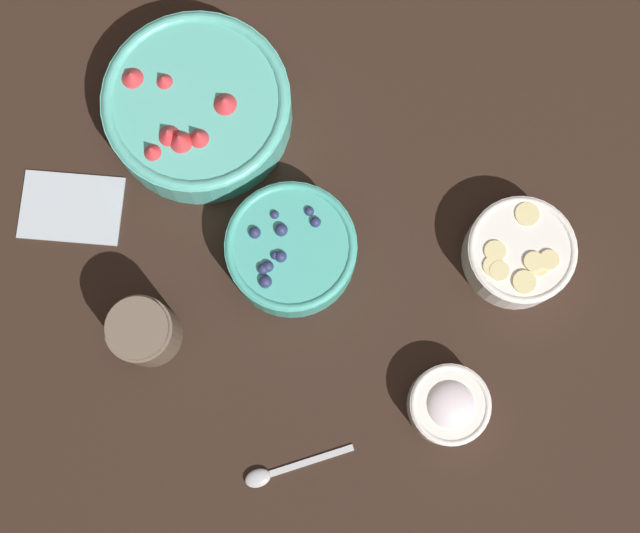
{
  "coord_description": "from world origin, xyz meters",
  "views": [
    {
      "loc": [
        -0.07,
        0.18,
        1.11
      ],
      "look_at": [
        -0.03,
        -0.0,
        0.04
      ],
      "focal_mm": 50.0,
      "sensor_mm": 36.0,
      "label": 1
    }
  ],
  "objects_px": {
    "bowl_strawberries": "(197,107)",
    "bowl_bananas": "(519,253)",
    "jar_chocolate": "(145,332)",
    "bowl_blueberries": "(291,250)",
    "bowl_cream": "(449,405)"
  },
  "relations": [
    {
      "from": "jar_chocolate",
      "to": "bowl_strawberries",
      "type": "bearing_deg",
      "value": -87.92
    },
    {
      "from": "bowl_cream",
      "to": "bowl_strawberries",
      "type": "bearing_deg",
      "value": -36.95
    },
    {
      "from": "bowl_blueberries",
      "to": "jar_chocolate",
      "type": "bearing_deg",
      "value": 43.36
    },
    {
      "from": "bowl_strawberries",
      "to": "bowl_cream",
      "type": "relative_size",
      "value": 2.43
    },
    {
      "from": "bowl_strawberries",
      "to": "jar_chocolate",
      "type": "bearing_deg",
      "value": 92.08
    },
    {
      "from": "bowl_strawberries",
      "to": "bowl_bananas",
      "type": "bearing_deg",
      "value": 168.19
    },
    {
      "from": "bowl_bananas",
      "to": "jar_chocolate",
      "type": "xyz_separation_m",
      "value": [
        0.42,
        0.2,
        0.01
      ]
    },
    {
      "from": "bowl_bananas",
      "to": "jar_chocolate",
      "type": "distance_m",
      "value": 0.47
    },
    {
      "from": "bowl_bananas",
      "to": "bowl_blueberries",
      "type": "bearing_deg",
      "value": 12.45
    },
    {
      "from": "bowl_blueberries",
      "to": "bowl_strawberries",
      "type": "bearing_deg",
      "value": -43.63
    },
    {
      "from": "bowl_strawberries",
      "to": "bowl_bananas",
      "type": "distance_m",
      "value": 0.44
    },
    {
      "from": "bowl_cream",
      "to": "bowl_bananas",
      "type": "bearing_deg",
      "value": -102.79
    },
    {
      "from": "jar_chocolate",
      "to": "bowl_blueberries",
      "type": "bearing_deg",
      "value": -136.64
    },
    {
      "from": "bowl_bananas",
      "to": "jar_chocolate",
      "type": "bearing_deg",
      "value": 25.37
    },
    {
      "from": "bowl_bananas",
      "to": "bowl_strawberries",
      "type": "bearing_deg",
      "value": -11.81
    }
  ]
}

